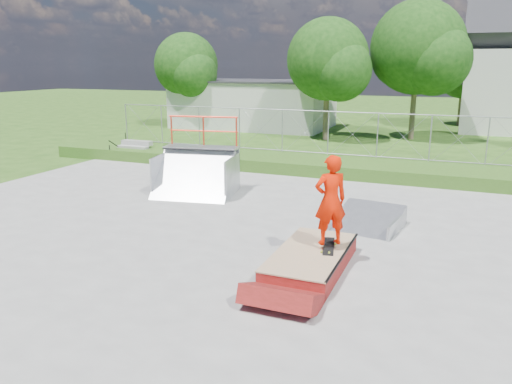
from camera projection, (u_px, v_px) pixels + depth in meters
ground at (215, 250)px, 11.45m from camera, size 120.00×120.00×0.00m
concrete_pad at (215, 250)px, 11.45m from camera, size 20.00×16.00×0.04m
grass_berm at (321, 165)px, 19.93m from camera, size 24.00×3.00×0.50m
grind_box at (311, 260)px, 10.32m from camera, size 1.37×2.81×0.42m
quarter_pipe at (195, 158)px, 15.98m from camera, size 2.79×2.49×2.47m
flat_bank_ramp at (367, 219)px, 12.92m from camera, size 1.84×1.93×0.49m
skateboard at (329, 247)px, 10.38m from camera, size 0.38×0.82×0.13m
skater at (330, 204)px, 10.15m from camera, size 0.82×0.76×1.87m
concrete_stairs at (131, 151)px, 22.25m from camera, size 1.50×1.60×0.80m
chain_link_fence at (328, 133)px, 20.54m from camera, size 20.00×0.06×1.80m
utility_building_flat at (254, 105)px, 33.74m from camera, size 10.00×6.00×3.00m
tree_left_near at (331, 62)px, 27.05m from camera, size 4.76×4.48×6.65m
tree_center at (423, 51)px, 27.03m from camera, size 5.44×5.12×7.60m
tree_left_far at (188, 68)px, 32.57m from camera, size 4.42×4.16×6.18m
tree_back_mid at (467, 72)px, 33.68m from camera, size 4.08×3.84×5.70m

